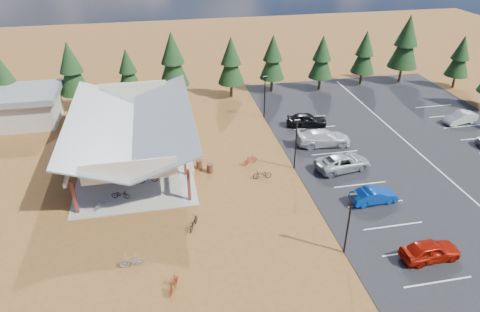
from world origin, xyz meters
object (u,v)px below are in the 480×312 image
bike_0 (120,194)px  bike_13 (132,261)px  bike_4 (148,178)px  car_2 (343,162)px  bike_pavilion (132,123)px  outbuilding (11,107)px  bike_15 (250,160)px  bike_12 (193,223)px  bike_7 (157,119)px  bike_3 (129,122)px  car_0 (430,250)px  bike_2 (112,140)px  lamp_post_1 (296,141)px  trash_bin_0 (210,168)px  lamp_post_0 (349,220)px  car_9 (460,118)px  car_4 (307,120)px  bike_11 (173,284)px  bike_16 (262,174)px  bike_9 (101,203)px  bike_6 (165,146)px  car_3 (324,138)px  car_1 (374,196)px  bike_5 (172,170)px  trash_bin_1 (199,164)px  bike_1 (124,165)px

bike_0 → bike_13: 8.48m
bike_4 → car_2: (18.28, -1.10, 0.22)m
bike_pavilion → bike_4: bike_pavilion is taller
outbuilding → bike_15: size_ratio=6.50×
bike_12 → bike_15: bearing=-103.1°
bike_0 → car_2: size_ratio=0.30×
bike_7 → car_2: bearing=-116.0°
bike_3 → bike_13: bike_3 is taller
bike_13 → car_0: car_0 is taller
bike_2 → bike_15: bearing=-117.9°
lamp_post_1 → trash_bin_0: bearing=174.2°
bike_2 → bike_pavilion: bearing=-143.6°
lamp_post_0 → bike_13: 15.35m
bike_pavilion → car_0: bearing=-42.3°
bike_4 → car_9: bearing=-83.6°
bike_pavilion → bike_7: size_ratio=12.30×
bike_2 → bike_7: bike_2 is taller
lamp_post_0 → car_4: (4.19, 20.65, -2.16)m
outbuilding → bike_7: outbuilding is taller
bike_11 → bike_15: 16.86m
bike_16 → bike_9: bearing=-80.7°
bike_pavilion → bike_6: bearing=19.2°
bike_4 → bike_9: bearing=124.3°
lamp_post_0 → bike_4: lamp_post_0 is taller
bike_11 → car_0: 18.02m
lamp_post_0 → bike_15: (-4.05, 13.50, -2.47)m
outbuilding → car_3: 35.56m
bike_pavilion → car_9: 37.19m
trash_bin_0 → bike_3: 13.89m
car_0 → car_9: car_0 is taller
bike_3 → car_0: bearing=-138.9°
lamp_post_0 → bike_7: 27.94m
bike_4 → car_4: bearing=-67.4°
bike_13 → car_9: car_9 is taller
car_3 → bike_16: bearing=127.0°
lamp_post_1 → bike_13: bearing=-145.2°
lamp_post_1 → car_1: 8.61m
bike_11 → car_9: (34.41, 19.11, 0.21)m
bike_0 → bike_5: bearing=-40.5°
trash_bin_1 → bike_4: bike_4 is taller
outbuilding → bike_6: outbuilding is taller
bike_9 → car_0: 25.78m
trash_bin_0 → bike_2: (-9.41, 7.39, 0.15)m
lamp_post_1 → bike_pavilion: bearing=161.6°
bike_13 → bike_2: bearing=-173.7°
bike_2 → bike_9: bike_2 is taller
bike_7 → bike_13: bike_7 is taller
trash_bin_1 → bike_6: 5.31m
bike_0 → car_9: car_9 is taller
trash_bin_1 → bike_1: 7.17m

